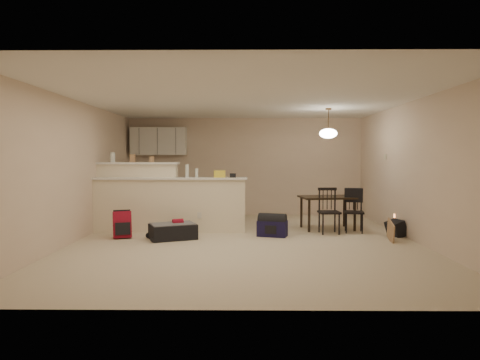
{
  "coord_description": "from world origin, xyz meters",
  "views": [
    {
      "loc": [
        -0.01,
        -7.58,
        1.48
      ],
      "look_at": [
        -0.1,
        0.7,
        1.05
      ],
      "focal_mm": 32.0,
      "sensor_mm": 36.0,
      "label": 1
    }
  ],
  "objects_px": {
    "red_backpack": "(122,225)",
    "navy_duffel": "(272,228)",
    "dining_table": "(328,200)",
    "dining_chair_near": "(329,211)",
    "black_daypack": "(396,229)",
    "dining_chair_far": "(354,211)",
    "suitcase": "(173,232)",
    "pendant_lamp": "(328,133)"
  },
  "relations": [
    {
      "from": "red_backpack",
      "to": "black_daypack",
      "type": "xyz_separation_m",
      "value": [
        5.12,
        0.22,
        -0.1
      ]
    },
    {
      "from": "suitcase",
      "to": "red_backpack",
      "type": "distance_m",
      "value": 0.96
    },
    {
      "from": "dining_chair_near",
      "to": "suitcase",
      "type": "height_order",
      "value": "dining_chair_near"
    },
    {
      "from": "dining_table",
      "to": "red_backpack",
      "type": "relative_size",
      "value": 2.44
    },
    {
      "from": "pendant_lamp",
      "to": "navy_duffel",
      "type": "relative_size",
      "value": 1.14
    },
    {
      "from": "dining_table",
      "to": "dining_chair_far",
      "type": "height_order",
      "value": "dining_chair_far"
    },
    {
      "from": "navy_duffel",
      "to": "dining_table",
      "type": "bearing_deg",
      "value": 50.05
    },
    {
      "from": "dining_chair_far",
      "to": "navy_duffel",
      "type": "xyz_separation_m",
      "value": [
        -1.65,
        -0.44,
        -0.28
      ]
    },
    {
      "from": "dining_chair_far",
      "to": "navy_duffel",
      "type": "distance_m",
      "value": 1.73
    },
    {
      "from": "dining_chair_near",
      "to": "dining_chair_far",
      "type": "height_order",
      "value": "dining_chair_near"
    },
    {
      "from": "dining_chair_near",
      "to": "navy_duffel",
      "type": "distance_m",
      "value": 1.2
    },
    {
      "from": "dining_chair_far",
      "to": "dining_table",
      "type": "bearing_deg",
      "value": 150.99
    },
    {
      "from": "dining_table",
      "to": "navy_duffel",
      "type": "bearing_deg",
      "value": -153.6
    },
    {
      "from": "dining_chair_near",
      "to": "navy_duffel",
      "type": "xyz_separation_m",
      "value": [
        -1.13,
        -0.29,
        -0.3
      ]
    },
    {
      "from": "dining_chair_near",
      "to": "black_daypack",
      "type": "height_order",
      "value": "dining_chair_near"
    },
    {
      "from": "pendant_lamp",
      "to": "black_daypack",
      "type": "bearing_deg",
      "value": -34.63
    },
    {
      "from": "red_backpack",
      "to": "navy_duffel",
      "type": "bearing_deg",
      "value": -15.7
    },
    {
      "from": "dining_table",
      "to": "red_backpack",
      "type": "height_order",
      "value": "dining_table"
    },
    {
      "from": "dining_chair_near",
      "to": "red_backpack",
      "type": "xyz_separation_m",
      "value": [
        -3.92,
        -0.49,
        -0.2
      ]
    },
    {
      "from": "suitcase",
      "to": "black_daypack",
      "type": "height_order",
      "value": "black_daypack"
    },
    {
      "from": "dining_chair_far",
      "to": "suitcase",
      "type": "relative_size",
      "value": 1.06
    },
    {
      "from": "dining_table",
      "to": "red_backpack",
      "type": "xyz_separation_m",
      "value": [
        -3.98,
        -1.01,
        -0.36
      ]
    },
    {
      "from": "dining_table",
      "to": "suitcase",
      "type": "height_order",
      "value": "dining_table"
    },
    {
      "from": "red_backpack",
      "to": "navy_duffel",
      "type": "relative_size",
      "value": 0.89
    },
    {
      "from": "dining_chair_far",
      "to": "red_backpack",
      "type": "height_order",
      "value": "dining_chair_far"
    },
    {
      "from": "dining_table",
      "to": "pendant_lamp",
      "type": "height_order",
      "value": "pendant_lamp"
    },
    {
      "from": "pendant_lamp",
      "to": "red_backpack",
      "type": "bearing_deg",
      "value": -165.79
    },
    {
      "from": "suitcase",
      "to": "black_daypack",
      "type": "bearing_deg",
      "value": -19.09
    },
    {
      "from": "black_daypack",
      "to": "suitcase",
      "type": "bearing_deg",
      "value": 76.18
    },
    {
      "from": "suitcase",
      "to": "pendant_lamp",
      "type": "bearing_deg",
      "value": -3.38
    },
    {
      "from": "pendant_lamp",
      "to": "suitcase",
      "type": "bearing_deg",
      "value": -160.0
    },
    {
      "from": "navy_duffel",
      "to": "black_daypack",
      "type": "height_order",
      "value": "navy_duffel"
    },
    {
      "from": "pendant_lamp",
      "to": "dining_chair_far",
      "type": "height_order",
      "value": "pendant_lamp"
    },
    {
      "from": "dining_chair_far",
      "to": "dining_chair_near",
      "type": "bearing_deg",
      "value": -154.24
    },
    {
      "from": "dining_chair_near",
      "to": "black_daypack",
      "type": "xyz_separation_m",
      "value": [
        1.21,
        -0.27,
        -0.3
      ]
    },
    {
      "from": "navy_duffel",
      "to": "black_daypack",
      "type": "bearing_deg",
      "value": 16.39
    },
    {
      "from": "suitcase",
      "to": "dining_chair_far",
      "type": "bearing_deg",
      "value": -11.53
    },
    {
      "from": "pendant_lamp",
      "to": "red_backpack",
      "type": "height_order",
      "value": "pendant_lamp"
    },
    {
      "from": "dining_table",
      "to": "dining_chair_near",
      "type": "distance_m",
      "value": 0.54
    },
    {
      "from": "dining_chair_near",
      "to": "red_backpack",
      "type": "relative_size",
      "value": 1.83
    },
    {
      "from": "red_backpack",
      "to": "black_daypack",
      "type": "height_order",
      "value": "red_backpack"
    },
    {
      "from": "suitcase",
      "to": "black_daypack",
      "type": "xyz_separation_m",
      "value": [
        4.17,
        0.31,
        0.01
      ]
    }
  ]
}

